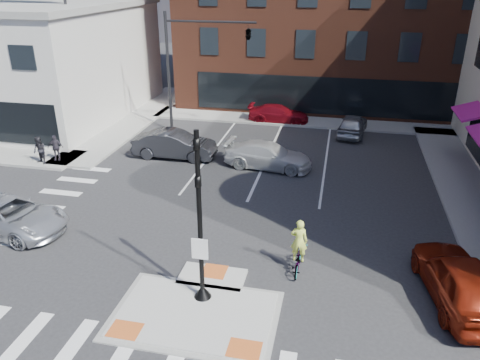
% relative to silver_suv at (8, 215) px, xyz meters
% --- Properties ---
extents(ground, '(120.00, 120.00, 0.00)m').
position_rel_silver_suv_xyz_m(ground, '(9.50, -3.10, -0.74)').
color(ground, '#28282B').
rests_on(ground, ground).
extents(refuge_island, '(5.40, 4.65, 0.13)m').
position_rel_silver_suv_xyz_m(refuge_island, '(9.50, -3.35, -0.69)').
color(refuge_island, gray).
rests_on(refuge_island, ground).
extents(sidewalk_nw, '(23.50, 20.50, 0.15)m').
position_rel_silver_suv_xyz_m(sidewalk_nw, '(-7.26, 12.19, -0.67)').
color(sidewalk_nw, gray).
rests_on(sidewalk_nw, ground).
extents(sidewalk_e, '(3.00, 24.00, 0.15)m').
position_rel_silver_suv_xyz_m(sidewalk_e, '(20.30, 6.90, -0.67)').
color(sidewalk_e, gray).
rests_on(sidewalk_e, ground).
extents(sidewalk_n, '(26.00, 3.00, 0.15)m').
position_rel_silver_suv_xyz_m(sidewalk_n, '(12.50, 18.90, -0.67)').
color(sidewalk_n, gray).
rests_on(sidewalk_n, ground).
extents(building_nw, '(20.40, 16.40, 14.40)m').
position_rel_silver_suv_xyz_m(building_nw, '(-12.48, 16.89, 3.48)').
color(building_nw, silver).
rests_on(building_nw, ground).
extents(building_n, '(24.40, 18.40, 15.50)m').
position_rel_silver_suv_xyz_m(building_n, '(12.50, 28.90, 7.06)').
color(building_n, '#58291B').
rests_on(building_n, ground).
extents(building_far_left, '(10.00, 12.00, 10.00)m').
position_rel_silver_suv_xyz_m(building_far_left, '(5.50, 48.90, 4.26)').
color(building_far_left, slate).
rests_on(building_far_left, ground).
extents(building_far_right, '(12.00, 12.00, 12.00)m').
position_rel_silver_suv_xyz_m(building_far_right, '(18.50, 50.90, 5.26)').
color(building_far_right, brown).
rests_on(building_far_right, ground).
extents(signal_pole, '(0.60, 0.60, 5.98)m').
position_rel_silver_suv_xyz_m(signal_pole, '(9.50, -2.70, 1.61)').
color(signal_pole, black).
rests_on(signal_pole, refuge_island).
extents(mast_arm_signal, '(6.10, 2.24, 8.00)m').
position_rel_silver_suv_xyz_m(mast_arm_signal, '(6.03, 14.90, 5.46)').
color(mast_arm_signal, black).
rests_on(mast_arm_signal, ground).
extents(silver_suv, '(5.64, 3.17, 1.49)m').
position_rel_silver_suv_xyz_m(silver_suv, '(0.00, 0.00, 0.00)').
color(silver_suv, silver).
rests_on(silver_suv, ground).
extents(red_sedan, '(2.85, 5.29, 1.71)m').
position_rel_silver_suv_xyz_m(red_sedan, '(18.00, -0.89, 0.11)').
color(red_sedan, maroon).
rests_on(red_sedan, ground).
extents(white_pickup, '(5.19, 2.54, 1.45)m').
position_rel_silver_suv_xyz_m(white_pickup, '(9.76, 9.52, -0.02)').
color(white_pickup, silver).
rests_on(white_pickup, ground).
extents(bg_car_dark, '(4.99, 1.81, 1.63)m').
position_rel_silver_suv_xyz_m(bg_car_dark, '(4.03, 9.89, 0.07)').
color(bg_car_dark, '#28292D').
rests_on(bg_car_dark, ground).
extents(bg_car_silver, '(2.28, 4.45, 1.45)m').
position_rel_silver_suv_xyz_m(bg_car_silver, '(14.50, 16.53, -0.02)').
color(bg_car_silver, '#B1B4B9').
rests_on(bg_car_silver, ground).
extents(bg_car_red, '(4.46, 1.84, 1.29)m').
position_rel_silver_suv_xyz_m(bg_car_red, '(9.13, 18.40, -0.10)').
color(bg_car_red, maroon).
rests_on(bg_car_red, ground).
extents(cyclist, '(0.63, 1.70, 2.16)m').
position_rel_silver_suv_xyz_m(cyclist, '(12.50, -0.30, -0.02)').
color(cyclist, '#3F3F44').
rests_on(cyclist, ground).
extents(pedestrian_a, '(0.95, 0.86, 1.61)m').
position_rel_silver_suv_xyz_m(pedestrian_a, '(-3.03, 6.90, 0.21)').
color(pedestrian_a, black).
rests_on(pedestrian_a, sidewalk_nw).
extents(pedestrian_b, '(0.96, 0.61, 1.52)m').
position_rel_silver_suv_xyz_m(pedestrian_b, '(-2.50, 7.64, 0.17)').
color(pedestrian_b, '#322E38').
rests_on(pedestrian_b, sidewalk_nw).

